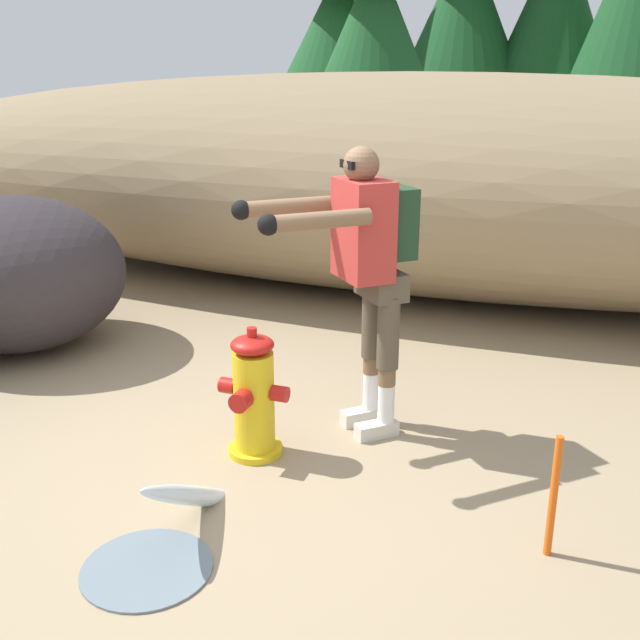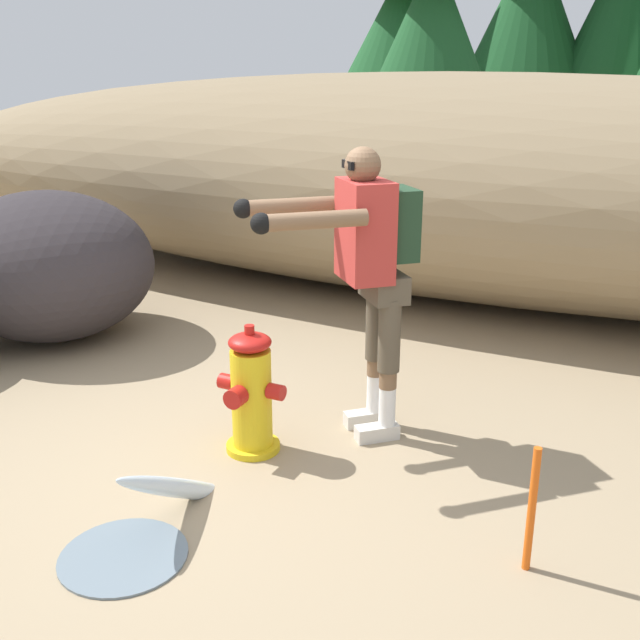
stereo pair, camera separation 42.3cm
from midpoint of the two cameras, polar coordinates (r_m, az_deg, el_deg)
ground_plane at (r=4.23m, az=-5.49°, el=-11.64°), size 56.00×56.00×0.04m
dirt_embankment at (r=7.45m, az=11.00°, el=10.14°), size 13.76×3.20×2.09m
fire_hydrant at (r=4.24m, az=-2.46°, el=-5.77°), size 0.41×0.36×0.77m
hydrant_water_jet at (r=3.80m, az=-8.18°, el=-13.96°), size 0.58×1.29×0.70m
utility_worker at (r=4.22m, az=6.56°, el=4.64°), size 0.97×0.95×1.71m
boulder_large at (r=6.33m, az=-18.31°, el=3.96°), size 1.77×1.67×1.20m
pine_tree_far_left at (r=15.35m, az=7.08°, el=22.41°), size 2.69×2.69×5.62m
pine_tree_left at (r=12.19m, az=9.73°, el=22.65°), size 2.25×2.25×5.45m
survey_stake at (r=3.50m, az=19.39°, el=-13.66°), size 0.04×0.04×0.60m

